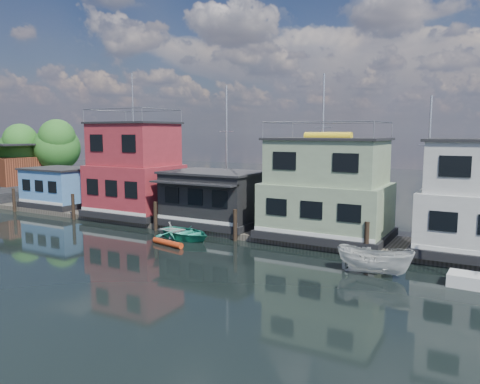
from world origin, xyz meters
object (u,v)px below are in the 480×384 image
Objects in this scene: dinghy_teal at (185,233)px; houseboat_green at (327,190)px; houseboat_red at (135,171)px; dinghy_white at (171,229)px; houseboat_blue at (60,187)px; houseboat_dark at (214,198)px; motorboat at (375,261)px; red_kayak at (168,243)px.

houseboat_green is at bearing -53.38° from dinghy_teal.
dinghy_white is (6.88, -3.92, -3.56)m from houseboat_red.
houseboat_blue is 16.92m from dinghy_white.
houseboat_blue is 0.86× the size of houseboat_dark.
dinghy_white is at bearing -106.09° from houseboat_dark.
motorboat reaches higher than dinghy_white.
red_kayak is (0.37, -6.20, -2.22)m from houseboat_dark.
dinghy_teal is (0.21, -4.05, -1.97)m from houseboat_dark.
houseboat_green is at bearing 0.00° from houseboat_red.
dinghy_teal reaches higher than red_kayak.
houseboat_dark is at bearing -42.35° from dinghy_white.
dinghy_teal is at bearing 84.90° from motorboat.
dinghy_teal is at bearing -12.94° from houseboat_blue.
dinghy_white is at bearing 95.31° from dinghy_teal.
houseboat_red reaches higher than dinghy_teal.
dinghy_white is 2.77m from red_kayak.
houseboat_green reaches higher than houseboat_dark.
red_kayak is (8.37, -6.22, -3.91)m from houseboat_red.
dinghy_white reaches higher than red_kayak.
red_kayak is at bearing -19.20° from houseboat_blue.
houseboat_dark is at bearing 14.78° from dinghy_teal.
houseboat_dark is 4.51m from dinghy_teal.
houseboat_green reaches higher than red_kayak.
houseboat_green is at bearing 0.00° from houseboat_blue.
houseboat_dark is (17.50, -0.02, 0.21)m from houseboat_blue.
houseboat_green is 3.16× the size of red_kayak.
houseboat_red is 8.68m from dinghy_white.
dinghy_white is 1.35m from dinghy_teal.
dinghy_white is 0.48× the size of dinghy_teal.
houseboat_blue reaches higher than dinghy_teal.
dinghy_teal is 13.64m from motorboat.
dinghy_teal is at bearing -86.98° from houseboat_dark.
houseboat_red is at bearing 77.38° from motorboat.
houseboat_blue is 19.03m from red_kayak.
houseboat_blue is at bearing 50.27° from dinghy_white.
houseboat_red is 8.18m from houseboat_dark.
houseboat_blue is at bearing 81.85° from motorboat.
motorboat is (21.72, -5.88, -3.32)m from houseboat_red.
dinghy_teal is 1.61× the size of red_kayak.
red_kayak is (-13.36, -0.35, -0.59)m from motorboat.
red_kayak is at bearing -36.64° from houseboat_red.
red_kayak is (1.49, -2.30, -0.35)m from dinghy_white.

